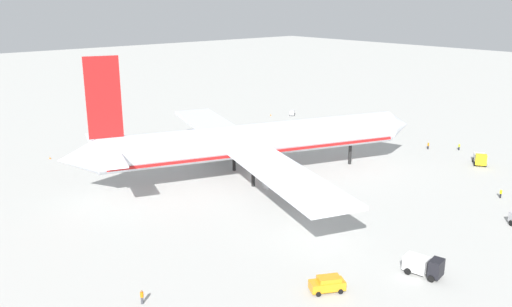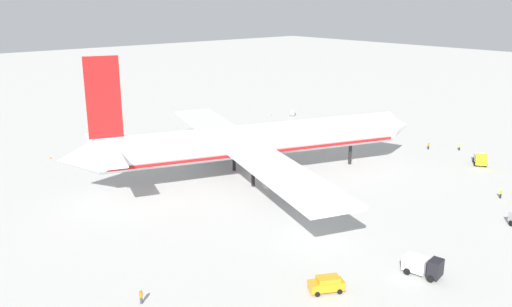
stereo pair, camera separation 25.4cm
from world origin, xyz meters
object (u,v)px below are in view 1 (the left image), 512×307
ground_worker_0 (142,297)px  traffic_cone_1 (50,158)px  airliner (251,141)px  ground_worker_4 (501,193)px  baggage_cart_0 (292,113)px  ground_worker_1 (428,146)px  ground_worker_2 (459,147)px  service_truck_3 (424,265)px  service_van (327,284)px  service_truck_0 (480,158)px  traffic_cone_2 (271,115)px

ground_worker_0 → traffic_cone_1: bearing=78.6°
airliner → traffic_cone_1: bearing=124.2°
ground_worker_4 → traffic_cone_1: size_ratio=3.10×
baggage_cart_0 → ground_worker_1: size_ratio=1.79×
ground_worker_1 → ground_worker_2: (4.81, -5.26, -0.07)m
service_truck_3 → ground_worker_4: (35.29, 6.81, -0.55)m
service_van → ground_worker_2: 74.98m
service_truck_0 → ground_worker_4: service_truck_0 is taller
ground_worker_4 → baggage_cart_0: bearing=74.5°
ground_worker_0 → traffic_cone_1: ground_worker_0 is taller
ground_worker_2 → traffic_cone_2: size_ratio=2.98×
ground_worker_0 → service_truck_0: bearing=1.3°
airliner → traffic_cone_2: 59.14m
service_truck_3 → ground_worker_2: service_truck_3 is taller
airliner → traffic_cone_1: airliner is taller
ground_worker_2 → traffic_cone_1: 94.90m
service_truck_3 → ground_worker_1: bearing=31.8°
service_truck_3 → ground_worker_4: bearing=10.9°
service_truck_0 → baggage_cart_0: size_ratio=1.78×
ground_worker_4 → traffic_cone_1: ground_worker_4 is taller
baggage_cart_0 → traffic_cone_2: size_ratio=5.73×
traffic_cone_2 → service_truck_0: bearing=-89.0°
service_truck_0 → traffic_cone_2: bearing=91.0°
service_truck_3 → traffic_cone_1: size_ratio=9.45×
service_truck_3 → airliner: bearing=79.2°
ground_worker_0 → traffic_cone_1: (13.40, 66.48, -0.63)m
service_truck_0 → service_truck_3: size_ratio=1.08×
airliner → ground_worker_1: (45.43, -11.68, -6.51)m
service_truck_3 → ground_worker_0: (-31.23, 17.66, -0.51)m
service_truck_3 → service_van: bearing=156.8°
airliner → ground_worker_4: airliner is taller
service_truck_3 → ground_worker_1: size_ratio=2.96×
ground_worker_2 → ground_worker_4: ground_worker_4 is taller
service_van → traffic_cone_2: bearing=52.0°
traffic_cone_1 → ground_worker_0: bearing=-101.4°
ground_worker_1 → traffic_cone_1: (-71.90, 50.60, -0.62)m
baggage_cart_0 → airliner: bearing=-142.0°
service_truck_0 → baggage_cart_0: bearing=86.0°
ground_worker_1 → traffic_cone_2: bearing=93.6°
airliner → ground_worker_4: size_ratio=42.83×
airliner → ground_worker_2: 53.42m
service_truck_3 → traffic_cone_2: 100.00m
service_van → baggage_cart_0: 103.31m
baggage_cart_0 → ground_worker_2: bearing=-87.3°
baggage_cart_0 → traffic_cone_1: (-74.12, 1.72, -0.51)m
ground_worker_0 → ground_worker_2: bearing=6.7°
service_truck_0 → service_van: 65.93m
airliner → service_van: airliner is taller
service_van → ground_worker_2: size_ratio=2.86×
service_van → ground_worker_1: bearing=23.0°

